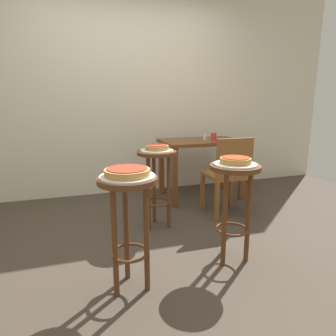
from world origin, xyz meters
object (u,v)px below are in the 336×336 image
Objects in this scene: serving_plate_foreground at (127,176)px; pizza_leftside at (157,147)px; stool_foreground at (128,209)px; condiment_shaker at (205,137)px; serving_plate_middle at (235,164)px; stool_middle at (234,192)px; wooden_chair at (228,173)px; serving_plate_leftside at (157,150)px; stool_leftside at (157,172)px; pizza_middle at (236,160)px; pizza_foreground at (127,172)px; dining_table at (201,150)px; cup_near_edge at (214,137)px.

serving_plate_foreground is 1.54× the size of pizza_leftside.
condiment_shaker is (1.26, 1.61, 0.23)m from stool_foreground.
stool_foreground is 2.39× the size of serving_plate_middle.
stool_middle is 0.89× the size of wooden_chair.
pizza_leftside is 0.26× the size of wooden_chair.
serving_plate_leftside is 1.40× the size of pizza_leftside.
serving_plate_middle is 0.88m from stool_leftside.
serving_plate_foreground is at bearing -171.94° from pizza_middle.
pizza_foreground is at bearing 0.00° from serving_plate_foreground.
serving_plate_middle is 1.56m from dining_table.
wooden_chair is (1.22, 0.93, -0.29)m from serving_plate_foreground.
dining_table is (1.21, 1.61, -0.15)m from serving_plate_foreground.
cup_near_edge is (0.50, 1.35, 0.24)m from stool_middle.
pizza_foreground is 0.28× the size of dining_table.
serving_plate_leftside is (0.43, 0.89, -0.03)m from pizza_foreground.
pizza_foreground is at bearing -142.78° from wooden_chair.
serving_plate_middle is at bearing 8.06° from pizza_foreground.
serving_plate_foreground is 2.02m from dining_table.
condiment_shaker is at bearing 41.40° from serving_plate_leftside.
pizza_middle is 1.01× the size of pizza_leftside.
pizza_middle is at bearing 8.06° from serving_plate_foreground.
condiment_shaker is at bearing 86.82° from wooden_chair.
serving_plate_middle is 0.96m from wooden_chair.
wooden_chair is at bearing 3.08° from serving_plate_leftside.
cup_near_edge is (0.09, -0.15, 0.17)m from dining_table.
pizza_leftside is 1.04m from cup_near_edge.
serving_plate_leftside reaches higher than dining_table.
serving_plate_middle is at bearing 8.06° from stool_foreground.
serving_plate_middle is (0.81, 0.11, -0.03)m from pizza_foreground.
wooden_chair is at bearing -98.82° from cup_near_edge.
stool_foreground is at bearing -142.78° from wooden_chair.
stool_leftside is 10.43× the size of condiment_shaker.
wooden_chair is at bearing 37.22° from pizza_foreground.
wooden_chair reaches higher than condiment_shaker.
cup_near_edge is at bearing 69.78° from stool_middle.
stool_foreground is at bearing -171.94° from stool_middle.
wooden_chair reaches higher than stool_foreground.
stool_foreground is 1.00× the size of stool_leftside.
pizza_foreground is 1.96m from cup_near_edge.
wooden_chair is (-0.08, -0.53, -0.32)m from cup_near_edge.
pizza_foreground reaches higher than serving_plate_leftside.
pizza_foreground is at bearing -171.94° from serving_plate_middle.
stool_leftside is at bearing -176.92° from wooden_chair.
pizza_middle is 0.30× the size of stool_leftside.
pizza_leftside is at bearing 115.97° from serving_plate_middle.
stool_middle is 10.43× the size of condiment_shaker.
pizza_foreground is 0.82m from serving_plate_middle.
dining_table is 13.62× the size of condiment_shaker.
serving_plate_leftside is 3.15× the size of cup_near_edge.
cup_near_edge is (0.87, 0.58, 0.24)m from stool_leftside.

